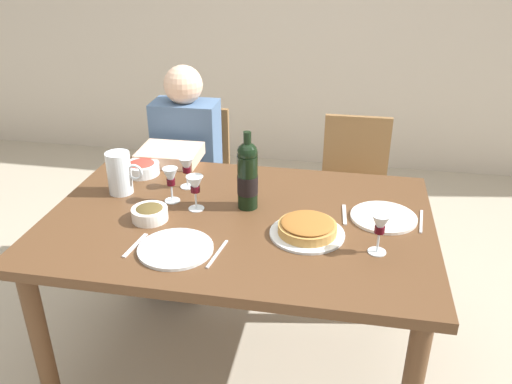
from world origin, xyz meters
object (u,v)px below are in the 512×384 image
object	(u,v)px
water_pitcher	(120,175)
olive_bowl	(150,213)
wine_glass_right_diner	(195,186)
baked_tart	(307,228)
dinner_plate_right_setting	(176,249)
wine_glass_centre	(187,167)
salad_bowl	(142,167)
wine_glass_spare	(171,179)
wine_bottle	(248,175)
wine_glass_left_diner	(380,226)
diner_left	(182,173)
dining_table	(239,237)
chair_right	(353,187)
dinner_plate_left_setting	(384,217)
chair_left	(195,175)

from	to	relation	value
water_pitcher	olive_bowl	bearing A→B (deg)	-44.76
water_pitcher	wine_glass_right_diner	xyz separation A→B (m)	(0.35, -0.09, 0.02)
baked_tart	wine_glass_right_diner	size ratio (longest dim) A/B	1.92
wine_glass_right_diner	dinner_plate_right_setting	size ratio (longest dim) A/B	0.54
wine_glass_right_diner	wine_glass_centre	size ratio (longest dim) A/B	1.05
salad_bowl	wine_glass_spare	xyz separation A→B (m)	(0.22, -0.23, 0.07)
salad_bowl	wine_bottle	bearing A→B (deg)	-22.84
wine_glass_right_diner	wine_glass_centre	distance (m)	0.21
olive_bowl	wine_glass_centre	bearing A→B (deg)	79.35
water_pitcher	olive_bowl	world-z (taller)	water_pitcher
olive_bowl	wine_glass_left_diner	xyz separation A→B (m)	(0.86, -0.08, 0.07)
wine_glass_centre	diner_left	size ratio (longest dim) A/B	0.12
dining_table	chair_right	bearing A→B (deg)	63.55
water_pitcher	dinner_plate_right_setting	world-z (taller)	water_pitcher
water_pitcher	wine_glass_spare	distance (m)	0.24
wine_glass_left_diner	wine_glass_centre	xyz separation A→B (m)	(-0.80, 0.38, -0.01)
salad_bowl	dinner_plate_right_setting	bearing A→B (deg)	-58.91
dinner_plate_left_setting	wine_glass_right_diner	bearing A→B (deg)	-175.64
baked_tart	water_pitcher	bearing A→B (deg)	165.77
dining_table	wine_glass_spare	xyz separation A→B (m)	(-0.30, 0.08, 0.19)
wine_glass_left_diner	dinner_plate_right_setting	world-z (taller)	wine_glass_left_diner
dining_table	wine_glass_spare	size ratio (longest dim) A/B	10.14
wine_bottle	water_pitcher	distance (m)	0.56
water_pitcher	dining_table	bearing A→B (deg)	-12.46
salad_bowl	wine_glass_right_diner	size ratio (longest dim) A/B	1.11
water_pitcher	dinner_plate_left_setting	size ratio (longest dim) A/B	0.71
wine_glass_centre	wine_glass_spare	world-z (taller)	wine_glass_spare
salad_bowl	dinner_plate_right_setting	world-z (taller)	salad_bowl
dining_table	dinner_plate_right_setting	size ratio (longest dim) A/B	5.65
dining_table	diner_left	xyz separation A→B (m)	(-0.45, 0.66, -0.05)
wine_glass_right_diner	wine_glass_spare	distance (m)	0.13
baked_tart	diner_left	distance (m)	1.05
baked_tart	chair_right	xyz separation A→B (m)	(0.17, 0.99, -0.29)
wine_glass_left_diner	salad_bowl	bearing A→B (deg)	155.59
wine_glass_right_diner	chair_right	world-z (taller)	wine_glass_right_diner
wine_glass_left_diner	diner_left	size ratio (longest dim) A/B	0.13
wine_glass_spare	water_pitcher	bearing A→B (deg)	170.92
dining_table	olive_bowl	distance (m)	0.36
water_pitcher	olive_bowl	xyz separation A→B (m)	(0.20, -0.20, -0.05)
wine_glass_right_diner	chair_left	world-z (taller)	wine_glass_right_diner
wine_glass_left_diner	dinner_plate_left_setting	size ratio (longest dim) A/B	0.58
olive_bowl	diner_left	bearing A→B (deg)	99.01
water_pitcher	wine_glass_left_diner	world-z (taller)	water_pitcher
salad_bowl	wine_glass_centre	size ratio (longest dim) A/B	1.17
water_pitcher	wine_glass_spare	size ratio (longest dim) A/B	1.23
water_pitcher	chair_right	distance (m)	1.31
water_pitcher	diner_left	world-z (taller)	diner_left
dinner_plate_left_setting	chair_left	xyz separation A→B (m)	(-1.01, 0.80, -0.27)
wine_bottle	wine_glass_left_diner	size ratio (longest dim) A/B	2.17
dinner_plate_left_setting	baked_tart	bearing A→B (deg)	-148.01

